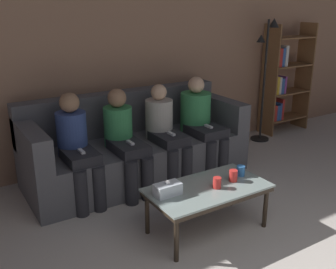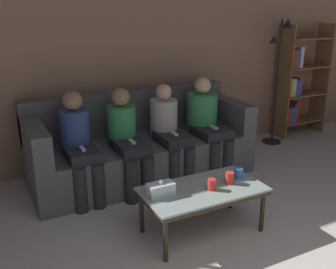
{
  "view_description": "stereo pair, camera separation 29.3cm",
  "coord_description": "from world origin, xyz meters",
  "px_view_note": "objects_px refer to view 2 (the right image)",
  "views": [
    {
      "loc": [
        -1.89,
        -0.4,
        1.92
      ],
      "look_at": [
        0.0,
        2.63,
        0.71
      ],
      "focal_mm": 42.0,
      "sensor_mm": 36.0,
      "label": 1
    },
    {
      "loc": [
        -1.63,
        -0.55,
        1.92
      ],
      "look_at": [
        0.0,
        2.63,
        0.71
      ],
      "focal_mm": 42.0,
      "sensor_mm": 36.0,
      "label": 2
    }
  ],
  "objects_px": {
    "couch": "(140,147)",
    "seated_person_right_end": "(206,121)",
    "seated_person_mid_left": "(127,137)",
    "tissue_box": "(161,189)",
    "cup_near_left": "(230,178)",
    "bookshelf": "(297,83)",
    "seated_person_mid_right": "(169,130)",
    "cup_near_right": "(212,184)",
    "cup_far_center": "(238,173)",
    "standing_lamp": "(279,69)",
    "coffee_table": "(203,193)",
    "seated_person_left_end": "(79,143)"
  },
  "relations": [
    {
      "from": "couch",
      "to": "seated_person_right_end",
      "type": "height_order",
      "value": "seated_person_right_end"
    },
    {
      "from": "cup_far_center",
      "to": "seated_person_mid_left",
      "type": "xyz_separation_m",
      "value": [
        -0.64,
        1.07,
        0.11
      ]
    },
    {
      "from": "coffee_table",
      "to": "seated_person_mid_right",
      "type": "distance_m",
      "value": 1.16
    },
    {
      "from": "cup_far_center",
      "to": "coffee_table",
      "type": "bearing_deg",
      "value": -175.7
    },
    {
      "from": "cup_near_left",
      "to": "tissue_box",
      "type": "xyz_separation_m",
      "value": [
        -0.63,
        0.08,
        0.0
      ]
    },
    {
      "from": "cup_near_left",
      "to": "cup_near_right",
      "type": "xyz_separation_m",
      "value": [
        -0.21,
        -0.03,
        -0.0
      ]
    },
    {
      "from": "bookshelf",
      "to": "seated_person_mid_right",
      "type": "bearing_deg",
      "value": -167.13
    },
    {
      "from": "cup_far_center",
      "to": "seated_person_mid_left",
      "type": "relative_size",
      "value": 0.09
    },
    {
      "from": "cup_near_left",
      "to": "bookshelf",
      "type": "relative_size",
      "value": 0.06
    },
    {
      "from": "seated_person_mid_left",
      "to": "seated_person_mid_right",
      "type": "height_order",
      "value": "seated_person_mid_left"
    },
    {
      "from": "tissue_box",
      "to": "seated_person_right_end",
      "type": "distance_m",
      "value": 1.56
    },
    {
      "from": "cup_near_right",
      "to": "standing_lamp",
      "type": "xyz_separation_m",
      "value": [
        2.09,
        1.58,
        0.58
      ]
    },
    {
      "from": "cup_near_right",
      "to": "cup_far_center",
      "type": "bearing_deg",
      "value": 14.16
    },
    {
      "from": "standing_lamp",
      "to": "seated_person_mid_left",
      "type": "distance_m",
      "value": 2.47
    },
    {
      "from": "seated_person_mid_left",
      "to": "seated_person_right_end",
      "type": "relative_size",
      "value": 0.98
    },
    {
      "from": "seated_person_mid_left",
      "to": "coffee_table",
      "type": "bearing_deg",
      "value": -77.08
    },
    {
      "from": "cup_far_center",
      "to": "tissue_box",
      "type": "relative_size",
      "value": 0.42
    },
    {
      "from": "seated_person_mid_left",
      "to": "seated_person_mid_right",
      "type": "relative_size",
      "value": 1.01
    },
    {
      "from": "seated_person_mid_right",
      "to": "bookshelf",
      "type": "bearing_deg",
      "value": 12.87
    },
    {
      "from": "cup_near_right",
      "to": "seated_person_mid_left",
      "type": "bearing_deg",
      "value": 104.69
    },
    {
      "from": "cup_near_right",
      "to": "tissue_box",
      "type": "bearing_deg",
      "value": 164.99
    },
    {
      "from": "cup_near_left",
      "to": "seated_person_mid_right",
      "type": "xyz_separation_m",
      "value": [
        -0.01,
        1.14,
        0.1
      ]
    },
    {
      "from": "bookshelf",
      "to": "seated_person_left_end",
      "type": "height_order",
      "value": "bookshelf"
    },
    {
      "from": "seated_person_mid_left",
      "to": "seated_person_mid_right",
      "type": "distance_m",
      "value": 0.5
    },
    {
      "from": "seated_person_left_end",
      "to": "seated_person_right_end",
      "type": "xyz_separation_m",
      "value": [
        1.51,
        0.02,
        0.02
      ]
    },
    {
      "from": "cup_near_right",
      "to": "cup_far_center",
      "type": "xyz_separation_m",
      "value": [
        0.34,
        0.09,
        -0.0
      ]
    },
    {
      "from": "couch",
      "to": "seated_person_mid_right",
      "type": "relative_size",
      "value": 2.31
    },
    {
      "from": "seated_person_left_end",
      "to": "seated_person_right_end",
      "type": "height_order",
      "value": "seated_person_right_end"
    },
    {
      "from": "seated_person_mid_left",
      "to": "seated_person_mid_right",
      "type": "xyz_separation_m",
      "value": [
        0.5,
        0.01,
        -0.0
      ]
    },
    {
      "from": "bookshelf",
      "to": "cup_near_left",
      "type": "bearing_deg",
      "value": -144.85
    },
    {
      "from": "cup_far_center",
      "to": "bookshelf",
      "type": "xyz_separation_m",
      "value": [
        2.27,
        1.64,
        0.32
      ]
    },
    {
      "from": "seated_person_mid_left",
      "to": "seated_person_right_end",
      "type": "xyz_separation_m",
      "value": [
        1.0,
        0.03,
        0.03
      ]
    },
    {
      "from": "seated_person_mid_right",
      "to": "seated_person_mid_left",
      "type": "bearing_deg",
      "value": -178.49
    },
    {
      "from": "cup_near_left",
      "to": "tissue_box",
      "type": "distance_m",
      "value": 0.63
    },
    {
      "from": "cup_near_right",
      "to": "seated_person_left_end",
      "type": "xyz_separation_m",
      "value": [
        -0.81,
        1.18,
        0.12
      ]
    },
    {
      "from": "coffee_table",
      "to": "seated_person_mid_left",
      "type": "xyz_separation_m",
      "value": [
        -0.25,
        1.1,
        0.2
      ]
    },
    {
      "from": "seated_person_left_end",
      "to": "seated_person_mid_right",
      "type": "relative_size",
      "value": 1.02
    },
    {
      "from": "seated_person_mid_left",
      "to": "cup_far_center",
      "type": "bearing_deg",
      "value": -59.04
    },
    {
      "from": "bookshelf",
      "to": "seated_person_right_end",
      "type": "bearing_deg",
      "value": -164.49
    },
    {
      "from": "coffee_table",
      "to": "seated_person_mid_left",
      "type": "height_order",
      "value": "seated_person_mid_left"
    },
    {
      "from": "coffee_table",
      "to": "cup_far_center",
      "type": "xyz_separation_m",
      "value": [
        0.39,
        0.03,
        0.09
      ]
    },
    {
      "from": "couch",
      "to": "cup_far_center",
      "type": "distance_m",
      "value": 1.39
    },
    {
      "from": "seated_person_left_end",
      "to": "standing_lamp",
      "type": "bearing_deg",
      "value": 7.95
    },
    {
      "from": "cup_far_center",
      "to": "seated_person_mid_right",
      "type": "relative_size",
      "value": 0.09
    },
    {
      "from": "couch",
      "to": "cup_far_center",
      "type": "bearing_deg",
      "value": -73.49
    },
    {
      "from": "couch",
      "to": "standing_lamp",
      "type": "bearing_deg",
      "value": 4.53
    },
    {
      "from": "bookshelf",
      "to": "seated_person_mid_left",
      "type": "bearing_deg",
      "value": -169.04
    },
    {
      "from": "couch",
      "to": "seated_person_mid_left",
      "type": "height_order",
      "value": "seated_person_mid_left"
    },
    {
      "from": "seated_person_right_end",
      "to": "tissue_box",
      "type": "bearing_deg",
      "value": -136.08
    },
    {
      "from": "couch",
      "to": "seated_person_right_end",
      "type": "xyz_separation_m",
      "value": [
        0.75,
        -0.22,
        0.27
      ]
    }
  ]
}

